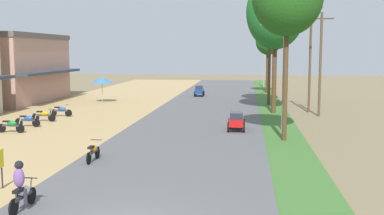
# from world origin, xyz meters

# --- Properties ---
(shophouse_mid) EXTENTS (8.10, 12.96, 6.90)m
(shophouse_mid) POSITION_xyz_m (-19.97, 32.40, 3.46)
(shophouse_mid) COLOR tan
(shophouse_mid) RESTS_ON ground
(parked_motorbike_second) EXTENTS (1.80, 0.54, 0.94)m
(parked_motorbike_second) POSITION_xyz_m (-11.27, 14.98, 0.55)
(parked_motorbike_second) COLOR black
(parked_motorbike_second) RESTS_ON dirt_shoulder
(parked_motorbike_third) EXTENTS (1.80, 0.54, 0.94)m
(parked_motorbike_third) POSITION_xyz_m (-11.30, 17.29, 0.55)
(parked_motorbike_third) COLOR black
(parked_motorbike_third) RESTS_ON dirt_shoulder
(parked_motorbike_fourth) EXTENTS (1.80, 0.54, 0.94)m
(parked_motorbike_fourth) POSITION_xyz_m (-11.26, 19.78, 0.55)
(parked_motorbike_fourth) COLOR black
(parked_motorbike_fourth) RESTS_ON dirt_shoulder
(parked_motorbike_fifth) EXTENTS (1.80, 0.54, 0.94)m
(parked_motorbike_fifth) POSITION_xyz_m (-11.04, 22.46, 0.55)
(parked_motorbike_fifth) COLOR black
(parked_motorbike_fifth) RESTS_ON dirt_shoulder
(vendor_umbrella) EXTENTS (2.20, 2.20, 2.52)m
(vendor_umbrella) POSITION_xyz_m (-10.90, 32.64, 2.31)
(vendor_umbrella) COLOR #99999E
(vendor_umbrella) RESTS_ON dirt_shoulder
(median_tree_second) EXTENTS (4.76, 4.76, 11.29)m
(median_tree_second) POSITION_xyz_m (5.68, 26.59, 8.29)
(median_tree_second) COLOR #4C351E
(median_tree_second) RESTS_ON median_strip
(median_tree_third) EXTENTS (4.10, 4.10, 10.75)m
(median_tree_third) POSITION_xyz_m (5.53, 32.49, 8.20)
(median_tree_third) COLOR #4C351E
(median_tree_third) RESTS_ON median_strip
(median_tree_fourth) EXTENTS (3.06, 3.06, 7.94)m
(median_tree_fourth) POSITION_xyz_m (5.97, 45.80, 6.24)
(median_tree_fourth) COLOR #4C351E
(median_tree_fourth) RESTS_ON median_strip
(streetlamp_near) EXTENTS (3.16, 0.20, 7.03)m
(streetlamp_near) POSITION_xyz_m (5.80, 18.15, 4.16)
(streetlamp_near) COLOR gray
(streetlamp_near) RESTS_ON median_strip
(streetlamp_mid) EXTENTS (3.16, 0.20, 8.00)m
(streetlamp_mid) POSITION_xyz_m (5.80, 37.46, 4.66)
(streetlamp_mid) COLOR gray
(streetlamp_mid) RESTS_ON median_strip
(streetlamp_far) EXTENTS (3.16, 0.20, 7.17)m
(streetlamp_far) POSITION_xyz_m (5.80, 54.54, 4.23)
(streetlamp_far) COLOR gray
(streetlamp_far) RESTS_ON median_strip
(utility_pole_near) EXTENTS (1.80, 0.20, 8.19)m
(utility_pole_near) POSITION_xyz_m (9.20, 25.45, 4.28)
(utility_pole_near) COLOR brown
(utility_pole_near) RESTS_ON ground
(utility_pole_far) EXTENTS (1.80, 0.20, 9.23)m
(utility_pole_far) POSITION_xyz_m (8.69, 27.77, 4.81)
(utility_pole_far) COLOR brown
(utility_pole_far) RESTS_ON ground
(car_sedan_red) EXTENTS (1.10, 2.26, 1.19)m
(car_sedan_red) POSITION_xyz_m (2.81, 17.45, 0.74)
(car_sedan_red) COLOR red
(car_sedan_red) RESTS_ON road_strip
(car_hatchback_blue) EXTENTS (1.04, 2.00, 1.23)m
(car_hatchback_blue) POSITION_xyz_m (-1.90, 39.98, 0.75)
(car_hatchback_blue) COLOR navy
(car_hatchback_blue) RESTS_ON road_strip
(motorbike_foreground_rider) EXTENTS (0.54, 1.80, 1.66)m
(motorbike_foreground_rider) POSITION_xyz_m (-3.69, 1.22, 0.86)
(motorbike_foreground_rider) COLOR black
(motorbike_foreground_rider) RESTS_ON road_strip
(motorbike_ahead_second) EXTENTS (0.54, 1.80, 0.94)m
(motorbike_ahead_second) POSITION_xyz_m (-3.62, 8.08, 0.57)
(motorbike_ahead_second) COLOR black
(motorbike_ahead_second) RESTS_ON road_strip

